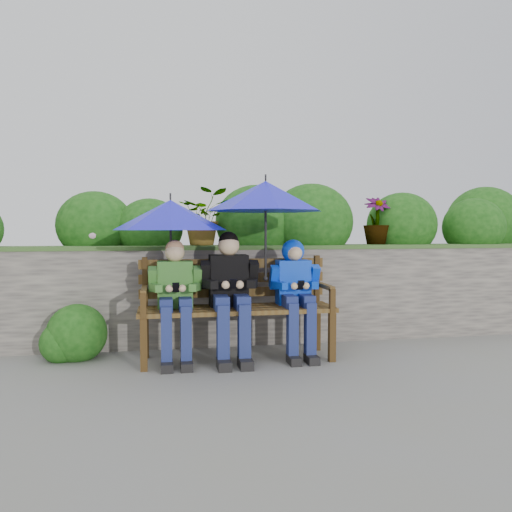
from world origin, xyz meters
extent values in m
plane|color=slate|center=(0.00, 0.00, 0.00)|extent=(60.00, 60.00, 0.00)
cube|color=#59524D|center=(0.00, 0.75, 0.50)|extent=(8.00, 0.40, 1.00)
cube|color=#30431C|center=(0.00, 0.75, 1.01)|extent=(8.00, 0.42, 0.04)
cube|color=#30431C|center=(0.00, 1.95, 0.48)|extent=(8.00, 2.00, 0.96)
ellipsoid|color=#14440F|center=(-1.56, 1.09, 1.24)|extent=(0.81, 0.65, 0.73)
ellipsoid|color=#14440F|center=(-0.99, 1.00, 1.21)|extent=(0.71, 0.56, 0.64)
ellipsoid|color=#14440F|center=(0.18, 1.01, 1.28)|extent=(0.92, 0.74, 0.83)
ellipsoid|color=#14440F|center=(0.79, 0.92, 1.28)|extent=(0.95, 0.76, 0.85)
ellipsoid|color=#14440F|center=(1.93, 1.02, 1.25)|extent=(0.84, 0.67, 0.76)
ellipsoid|color=#14440F|center=(2.80, 0.92, 1.23)|extent=(0.76, 0.61, 0.68)
ellipsoid|color=#14440F|center=(3.17, 1.24, 1.30)|extent=(0.99, 0.79, 0.89)
sphere|color=#E2A9C8|center=(-1.55, 0.85, 1.15)|extent=(0.14, 0.14, 0.14)
sphere|color=#E2A9C8|center=(0.08, 0.85, 1.15)|extent=(0.14, 0.14, 0.14)
sphere|color=#E2A9C8|center=(1.97, 0.85, 1.15)|extent=(0.14, 0.14, 0.14)
imported|color=#14440F|center=(-0.42, 0.85, 1.33)|extent=(0.54, 0.47, 0.60)
imported|color=#14440F|center=(1.53, 0.85, 1.30)|extent=(0.30, 0.30, 0.54)
sphere|color=#14440F|center=(-1.64, 0.35, 0.23)|extent=(0.55, 0.55, 0.55)
sphere|color=#14440F|center=(-1.77, 0.30, 0.16)|extent=(0.38, 0.38, 0.38)
cube|color=#402B12|center=(-1.02, -0.19, 0.22)|extent=(0.06, 0.06, 0.45)
cube|color=#402B12|center=(-1.02, 0.25, 0.22)|extent=(0.06, 0.06, 0.45)
cube|color=#402B12|center=(0.64, -0.19, 0.22)|extent=(0.06, 0.06, 0.45)
cube|color=#402B12|center=(0.64, 0.25, 0.22)|extent=(0.06, 0.06, 0.45)
cube|color=#563B19|center=(-0.19, -0.16, 0.47)|extent=(1.78, 0.10, 0.04)
cube|color=#563B19|center=(-0.19, -0.03, 0.47)|extent=(1.78, 0.10, 0.04)
cube|color=#563B19|center=(-0.19, 0.10, 0.47)|extent=(1.78, 0.10, 0.04)
cube|color=#563B19|center=(-0.19, 0.23, 0.47)|extent=(1.78, 0.10, 0.04)
cube|color=#402B12|center=(-1.02, 0.27, 0.69)|extent=(0.05, 0.05, 0.49)
cube|color=#563B19|center=(-1.02, 0.03, 0.66)|extent=(0.05, 0.46, 0.04)
cube|color=#402B12|center=(-1.02, -0.19, 0.55)|extent=(0.05, 0.05, 0.22)
cube|color=#402B12|center=(0.64, 0.27, 0.69)|extent=(0.05, 0.05, 0.49)
cube|color=#563B19|center=(0.64, 0.03, 0.66)|extent=(0.05, 0.46, 0.04)
cube|color=#402B12|center=(0.64, -0.19, 0.55)|extent=(0.05, 0.05, 0.22)
cube|color=#563B19|center=(-0.19, 0.28, 0.59)|extent=(1.78, 0.03, 0.09)
cube|color=#563B19|center=(-0.19, 0.28, 0.73)|extent=(1.78, 0.03, 0.09)
cube|color=#563B19|center=(-0.19, 0.28, 0.87)|extent=(1.78, 0.03, 0.09)
cube|color=#346F2B|center=(-0.75, 0.13, 0.70)|extent=(0.31, 0.18, 0.43)
sphere|color=#E1B885|center=(-0.75, 0.11, 0.99)|extent=(0.18, 0.18, 0.18)
sphere|color=tan|center=(-0.75, 0.12, 1.02)|extent=(0.17, 0.17, 0.17)
cube|color=navy|center=(-0.83, -0.02, 0.54)|extent=(0.11, 0.30, 0.11)
cube|color=navy|center=(-0.83, -0.17, 0.27)|extent=(0.09, 0.10, 0.54)
cube|color=black|center=(-0.83, -0.22, 0.04)|extent=(0.10, 0.20, 0.07)
cube|color=navy|center=(-0.66, -0.02, 0.54)|extent=(0.11, 0.30, 0.11)
cube|color=navy|center=(-0.66, -0.17, 0.27)|extent=(0.09, 0.10, 0.54)
cube|color=black|center=(-0.66, -0.22, 0.04)|extent=(0.10, 0.20, 0.07)
cube|color=#346F2B|center=(-0.94, 0.08, 0.75)|extent=(0.07, 0.17, 0.24)
cube|color=#346F2B|center=(-0.92, -0.04, 0.69)|extent=(0.12, 0.20, 0.06)
sphere|color=#E1B885|center=(-0.80, -0.12, 0.69)|extent=(0.06, 0.06, 0.06)
cube|color=#346F2B|center=(-0.55, 0.08, 0.75)|extent=(0.07, 0.17, 0.24)
cube|color=#346F2B|center=(-0.57, -0.04, 0.69)|extent=(0.12, 0.20, 0.06)
sphere|color=#E1B885|center=(-0.69, -0.12, 0.69)|extent=(0.06, 0.06, 0.06)
cube|color=black|center=(-0.75, -0.13, 0.70)|extent=(0.06, 0.07, 0.09)
cube|color=black|center=(-0.25, 0.13, 0.72)|extent=(0.35, 0.21, 0.48)
sphere|color=#E1B885|center=(-0.25, 0.11, 1.05)|extent=(0.20, 0.20, 0.20)
sphere|color=black|center=(-0.25, 0.12, 1.08)|extent=(0.19, 0.19, 0.19)
cube|color=navy|center=(-0.35, -0.04, 0.55)|extent=(0.12, 0.33, 0.12)
cube|color=navy|center=(-0.35, -0.20, 0.27)|extent=(0.10, 0.11, 0.55)
cube|color=black|center=(-0.35, -0.26, 0.04)|extent=(0.11, 0.23, 0.08)
cube|color=navy|center=(-0.16, -0.04, 0.55)|extent=(0.12, 0.33, 0.12)
cube|color=navy|center=(-0.16, -0.20, 0.27)|extent=(0.10, 0.11, 0.55)
cube|color=black|center=(-0.16, -0.26, 0.04)|extent=(0.11, 0.23, 0.08)
cube|color=black|center=(-0.48, 0.08, 0.79)|extent=(0.08, 0.19, 0.26)
cube|color=black|center=(-0.45, -0.06, 0.71)|extent=(0.13, 0.22, 0.07)
sphere|color=#E1B885|center=(-0.32, -0.15, 0.71)|extent=(0.07, 0.07, 0.07)
cube|color=black|center=(-0.03, 0.08, 0.79)|extent=(0.08, 0.19, 0.26)
cube|color=black|center=(-0.06, -0.06, 0.71)|extent=(0.13, 0.22, 0.07)
sphere|color=#E1B885|center=(-0.19, -0.15, 0.71)|extent=(0.07, 0.07, 0.07)
cube|color=black|center=(-0.25, -0.16, 0.72)|extent=(0.06, 0.07, 0.09)
cube|color=#0C1FCF|center=(0.37, 0.13, 0.70)|extent=(0.31, 0.18, 0.42)
sphere|color=#E1B885|center=(0.37, 0.11, 0.98)|extent=(0.17, 0.17, 0.17)
sphere|color=#0C1FCF|center=(0.37, 0.14, 0.99)|extent=(0.22, 0.22, 0.22)
sphere|color=#E1B885|center=(0.37, 0.07, 0.97)|extent=(0.13, 0.13, 0.13)
cube|color=navy|center=(0.28, -0.02, 0.54)|extent=(0.11, 0.29, 0.11)
cube|color=navy|center=(0.28, -0.16, 0.27)|extent=(0.09, 0.10, 0.54)
cube|color=black|center=(0.28, -0.22, 0.04)|extent=(0.10, 0.20, 0.07)
cube|color=navy|center=(0.45, -0.02, 0.54)|extent=(0.11, 0.29, 0.11)
cube|color=navy|center=(0.45, -0.16, 0.27)|extent=(0.09, 0.10, 0.54)
cube|color=black|center=(0.45, -0.22, 0.04)|extent=(0.10, 0.20, 0.07)
cube|color=#0C1FCF|center=(0.17, 0.08, 0.75)|extent=(0.07, 0.17, 0.23)
cube|color=#0C1FCF|center=(0.20, -0.03, 0.69)|extent=(0.12, 0.19, 0.06)
sphere|color=#E1B885|center=(0.31, -0.12, 0.69)|extent=(0.06, 0.06, 0.06)
cube|color=#0C1FCF|center=(0.56, 0.08, 0.75)|extent=(0.07, 0.17, 0.23)
cube|color=#0C1FCF|center=(0.53, -0.03, 0.69)|extent=(0.12, 0.19, 0.06)
sphere|color=#E1B885|center=(0.42, -0.12, 0.69)|extent=(0.06, 0.06, 0.06)
cube|color=black|center=(0.37, -0.13, 0.70)|extent=(0.06, 0.07, 0.09)
cone|color=#1718D3|center=(-0.78, 0.10, 1.33)|extent=(1.02, 1.02, 0.27)
cylinder|color=black|center=(-0.78, 0.10, 1.49)|extent=(0.02, 0.02, 0.06)
cylinder|color=black|center=(-0.78, 0.10, 1.03)|extent=(0.02, 0.02, 0.60)
sphere|color=black|center=(-0.78, 0.10, 0.73)|extent=(0.04, 0.04, 0.04)
cone|color=#1718D3|center=(0.08, 0.03, 1.50)|extent=(1.07, 1.07, 0.27)
cylinder|color=black|center=(0.08, 0.03, 1.67)|extent=(0.02, 0.02, 0.06)
cylinder|color=black|center=(0.08, 0.03, 1.12)|extent=(0.02, 0.02, 0.76)
sphere|color=black|center=(0.08, 0.03, 0.75)|extent=(0.04, 0.04, 0.04)
camera|label=1|loc=(-0.86, -4.45, 1.19)|focal=35.00mm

